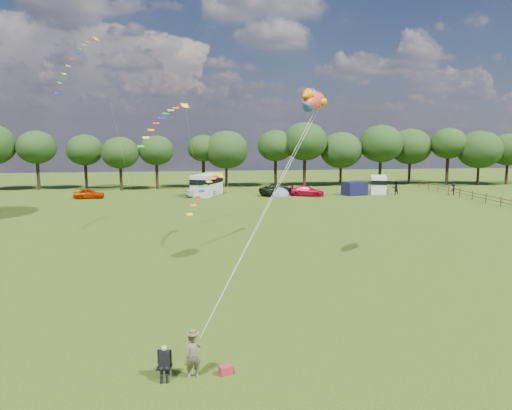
{
  "coord_description": "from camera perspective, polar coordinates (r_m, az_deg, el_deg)",
  "views": [
    {
      "loc": [
        -4.27,
        -23.51,
        8.62
      ],
      "look_at": [
        0.0,
        8.0,
        4.0
      ],
      "focal_mm": 35.0,
      "sensor_mm": 36.0,
      "label": 1
    }
  ],
  "objects": [
    {
      "name": "tree_line",
      "position": [
        79.11,
        -0.77,
        6.62
      ],
      "size": [
        102.98,
        10.98,
        10.27
      ],
      "color": "black",
      "rests_on": "ground"
    },
    {
      "name": "streamer_kite_a",
      "position": [
        50.13,
        -19.52,
        15.88
      ],
      "size": [
        3.24,
        5.58,
        5.75
      ],
      "rotation": [
        0.0,
        0.0,
        1.08
      ],
      "color": "#FFA70D",
      "rests_on": "ground"
    },
    {
      "name": "walker_b",
      "position": [
        74.89,
        21.61,
        1.71
      ],
      "size": [
        1.13,
        1.05,
        1.63
      ],
      "primitive_type": "imported",
      "rotation": [
        0.0,
        0.0,
        3.83
      ],
      "color": "black",
      "rests_on": "ground"
    },
    {
      "name": "awning_navy",
      "position": [
        70.81,
        11.19,
        1.86
      ],
      "size": [
        3.38,
        2.97,
        1.83
      ],
      "primitive_type": "cube",
      "rotation": [
        0.0,
        0.0,
        0.22
      ],
      "color": "black",
      "rests_on": "ground"
    },
    {
      "name": "fish_kite",
      "position": [
        31.0,
        6.4,
        11.75
      ],
      "size": [
        2.59,
        3.1,
        1.73
      ],
      "rotation": [
        0.0,
        -0.21,
        0.94
      ],
      "color": "red",
      "rests_on": "ground"
    },
    {
      "name": "streamer_kite_b",
      "position": [
        44.5,
        -10.1,
        9.85
      ],
      "size": [
        4.36,
        4.65,
        3.82
      ],
      "rotation": [
        0.0,
        0.0,
        0.45
      ],
      "color": "yellow",
      "rests_on": "ground"
    },
    {
      "name": "car_b",
      "position": [
        68.07,
        -6.36,
        1.53
      ],
      "size": [
        4.17,
        2.91,
        1.38
      ],
      "primitive_type": "imported",
      "rotation": [
        0.0,
        0.0,
        1.98
      ],
      "color": "gray",
      "rests_on": "ground"
    },
    {
      "name": "tent_orange",
      "position": [
        68.5,
        -6.67,
        1.0
      ],
      "size": [
        2.98,
        3.26,
        2.33
      ],
      "color": "#F34400",
      "rests_on": "ground"
    },
    {
      "name": "fence",
      "position": [
        68.87,
        24.13,
        0.94
      ],
      "size": [
        0.12,
        33.12,
        1.2
      ],
      "color": "#472D19",
      "rests_on": "ground"
    },
    {
      "name": "tent_greyblue",
      "position": [
        68.57,
        2.59,
        1.06
      ],
      "size": [
        3.18,
        3.48,
        2.37
      ],
      "color": "slate",
      "rests_on": "ground"
    },
    {
      "name": "campervan_d",
      "position": [
        74.04,
        13.83,
        2.36
      ],
      "size": [
        3.68,
        5.38,
        2.43
      ],
      "rotation": [
        0.0,
        0.0,
        1.22
      ],
      "color": "silver",
      "rests_on": "ground"
    },
    {
      "name": "walker_a",
      "position": [
        72.79,
        15.63,
        1.91
      ],
      "size": [
        1.01,
        0.73,
        1.89
      ],
      "primitive_type": "imported",
      "rotation": [
        0.0,
        0.0,
        3.34
      ],
      "color": "black",
      "rests_on": "ground"
    },
    {
      "name": "car_c",
      "position": [
        68.76,
        5.89,
        1.59
      ],
      "size": [
        4.84,
        3.5,
        1.34
      ],
      "primitive_type": "imported",
      "rotation": [
        0.0,
        0.0,
        1.16
      ],
      "color": "#B80A26",
      "rests_on": "ground"
    },
    {
      "name": "kite_flyer",
      "position": [
        18.52,
        -7.19,
        -16.75
      ],
      "size": [
        0.68,
        0.54,
        1.62
      ],
      "primitive_type": "imported",
      "rotation": [
        0.0,
        0.0,
        0.28
      ],
      "color": "brown",
      "rests_on": "ground"
    },
    {
      "name": "car_d",
      "position": [
        69.13,
        2.66,
        1.74
      ],
      "size": [
        6.17,
        4.52,
        1.53
      ],
      "primitive_type": "imported",
      "rotation": [
        0.0,
        0.0,
        1.97
      ],
      "color": "black",
      "rests_on": "ground"
    },
    {
      "name": "ground_plane",
      "position": [
        25.4,
        2.48,
        -11.58
      ],
      "size": [
        180.0,
        180.0,
        0.0
      ],
      "primitive_type": "plane",
      "color": "black",
      "rests_on": "ground"
    },
    {
      "name": "campervan_c",
      "position": [
        69.26,
        -5.64,
        2.4
      ],
      "size": [
        4.83,
        6.53,
        2.95
      ],
      "rotation": [
        0.0,
        0.0,
        1.14
      ],
      "color": "silver",
      "rests_on": "ground"
    },
    {
      "name": "streamer_kite_c",
      "position": [
        39.77,
        -5.5,
        2.12
      ],
      "size": [
        3.23,
        5.05,
        2.83
      ],
      "rotation": [
        0.0,
        0.0,
        0.84
      ],
      "color": "#E9B103",
      "rests_on": "ground"
    },
    {
      "name": "car_a",
      "position": [
        69.33,
        -18.54,
        1.25
      ],
      "size": [
        4.03,
        1.73,
        1.32
      ],
      "primitive_type": "imported",
      "rotation": [
        0.0,
        0.0,
        1.61
      ],
      "color": "#B62400",
      "rests_on": "ground"
    },
    {
      "name": "kite_bag",
      "position": [
        18.92,
        -3.46,
        -18.31
      ],
      "size": [
        0.52,
        0.41,
        0.32
      ],
      "primitive_type": "cube",
      "rotation": [
        0.0,
        0.0,
        0.26
      ],
      "color": "#AB1D2C",
      "rests_on": "ground"
    },
    {
      "name": "camp_chair",
      "position": [
        18.66,
        -10.43,
        -16.86
      ],
      "size": [
        0.57,
        0.57,
        1.24
      ],
      "rotation": [
        0.0,
        0.0,
        -0.15
      ],
      "color": "#99999E",
      "rests_on": "ground"
    }
  ]
}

